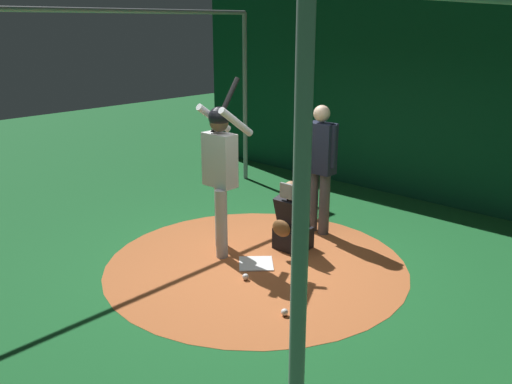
{
  "coord_description": "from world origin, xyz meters",
  "views": [
    {
      "loc": [
        4.52,
        4.18,
        2.9
      ],
      "look_at": [
        0.0,
        0.0,
        0.95
      ],
      "focal_mm": 37.89,
      "sensor_mm": 36.0,
      "label": 1
    }
  ],
  "objects_px": {
    "batter": "(220,165)",
    "catcher": "(292,223)",
    "umpire": "(320,162)",
    "baseball_1": "(245,277)",
    "baseball_0": "(285,312)",
    "home_plate": "(256,263)"
  },
  "relations": [
    {
      "from": "umpire",
      "to": "baseball_0",
      "type": "xyz_separation_m",
      "value": [
        2.11,
        1.14,
        -0.99
      ]
    },
    {
      "from": "catcher",
      "to": "umpire",
      "type": "bearing_deg",
      "value": -171.59
    },
    {
      "from": "baseball_0",
      "to": "baseball_1",
      "type": "distance_m",
      "value": 0.91
    },
    {
      "from": "batter",
      "to": "catcher",
      "type": "distance_m",
      "value": 1.22
    },
    {
      "from": "catcher",
      "to": "umpire",
      "type": "distance_m",
      "value": 1.0
    },
    {
      "from": "baseball_0",
      "to": "baseball_1",
      "type": "relative_size",
      "value": 1.0
    },
    {
      "from": "home_plate",
      "to": "baseball_1",
      "type": "bearing_deg",
      "value": 26.59
    },
    {
      "from": "batter",
      "to": "catcher",
      "type": "relative_size",
      "value": 2.35
    },
    {
      "from": "batter",
      "to": "catcher",
      "type": "bearing_deg",
      "value": 136.33
    },
    {
      "from": "catcher",
      "to": "umpire",
      "type": "xyz_separation_m",
      "value": [
        -0.74,
        -0.11,
        0.67
      ]
    },
    {
      "from": "baseball_1",
      "to": "catcher",
      "type": "bearing_deg",
      "value": -170.47
    },
    {
      "from": "catcher",
      "to": "baseball_0",
      "type": "height_order",
      "value": "catcher"
    },
    {
      "from": "umpire",
      "to": "baseball_1",
      "type": "relative_size",
      "value": 24.7
    },
    {
      "from": "baseball_0",
      "to": "batter",
      "type": "bearing_deg",
      "value": -113.09
    },
    {
      "from": "home_plate",
      "to": "batter",
      "type": "bearing_deg",
      "value": -90.17
    },
    {
      "from": "baseball_0",
      "to": "baseball_1",
      "type": "xyz_separation_m",
      "value": [
        -0.31,
        -0.86,
        0.0
      ]
    },
    {
      "from": "batter",
      "to": "baseball_1",
      "type": "height_order",
      "value": "batter"
    },
    {
      "from": "baseball_1",
      "to": "umpire",
      "type": "bearing_deg",
      "value": -170.93
    },
    {
      "from": "batter",
      "to": "umpire",
      "type": "distance_m",
      "value": 1.5
    },
    {
      "from": "batter",
      "to": "baseball_0",
      "type": "distance_m",
      "value": 2.14
    },
    {
      "from": "baseball_0",
      "to": "home_plate",
      "type": "bearing_deg",
      "value": -123.91
    },
    {
      "from": "home_plate",
      "to": "umpire",
      "type": "height_order",
      "value": "umpire"
    }
  ]
}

